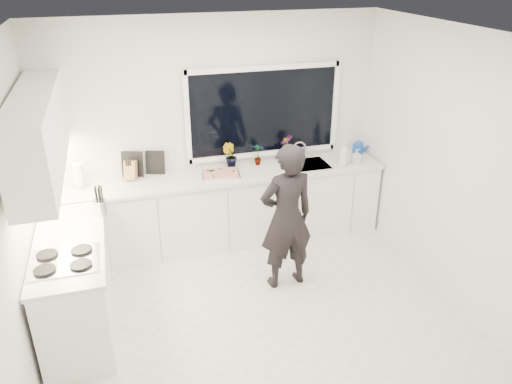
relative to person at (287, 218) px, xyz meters
name	(u,v)px	position (x,y,z in m)	size (l,w,h in m)	color
floor	(256,313)	(-0.45, -0.41, -0.82)	(4.00, 3.50, 0.02)	beige
wall_back	(215,131)	(-0.45, 1.35, 0.54)	(4.00, 0.02, 2.70)	white
wall_left	(12,223)	(-2.46, -0.41, 0.54)	(0.02, 3.50, 2.70)	white
wall_right	(450,167)	(1.56, -0.41, 0.54)	(0.02, 3.50, 2.70)	white
ceiling	(256,33)	(-0.45, -0.41, 1.90)	(4.00, 3.50, 0.02)	white
window	(264,112)	(0.15, 1.31, 0.74)	(1.80, 0.02, 1.00)	black
base_cabinets_back	(223,210)	(-0.45, 1.04, -0.37)	(3.92, 0.58, 0.88)	white
base_cabinets_left	(77,285)	(-2.12, -0.06, -0.37)	(0.58, 1.60, 0.88)	white
countertop_back	(222,176)	(-0.45, 1.03, 0.09)	(3.94, 0.62, 0.04)	silver
countertop_left	(69,243)	(-2.12, -0.06, 0.09)	(0.62, 1.60, 0.04)	silver
upper_cabinets	(39,132)	(-2.24, 0.29, 1.04)	(0.34, 2.10, 0.70)	white
sink	(304,168)	(0.60, 1.04, 0.06)	(0.58, 0.42, 0.14)	silver
faucet	(299,151)	(0.60, 1.24, 0.22)	(0.03, 0.03, 0.22)	silver
stovetop	(64,261)	(-2.14, -0.41, 0.13)	(0.56, 0.48, 0.03)	black
person	(287,218)	(0.00, 0.00, 0.00)	(0.59, 0.39, 1.61)	black
pizza_tray	(221,174)	(-0.47, 1.01, 0.13)	(0.44, 0.33, 0.03)	silver
pizza	(221,173)	(-0.47, 1.01, 0.14)	(0.40, 0.29, 0.01)	#B41823
watering_can	(358,149)	(1.40, 1.20, 0.18)	(0.14, 0.14, 0.13)	#1243A9
paper_towel_roll	(79,176)	(-2.04, 1.14, 0.24)	(0.11, 0.11, 0.26)	white
knife_block	(131,171)	(-1.48, 1.18, 0.22)	(0.13, 0.10, 0.22)	#A1674B
utensil_crock	(101,207)	(-1.82, 0.39, 0.19)	(0.13, 0.13, 0.16)	silver
picture_frame_large	(155,162)	(-1.19, 1.28, 0.25)	(0.22, 0.02, 0.28)	black
picture_frame_small	(132,164)	(-1.45, 1.28, 0.26)	(0.25, 0.02, 0.30)	black
herb_plants	(265,152)	(0.13, 1.20, 0.27)	(0.94, 0.23, 0.34)	#26662D
soap_bottles	(347,154)	(1.08, 0.89, 0.26)	(0.31, 0.17, 0.32)	#D8BF66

